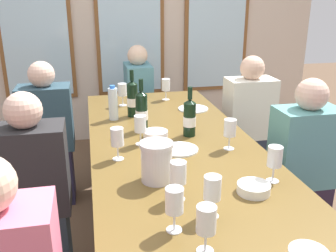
{
  "coord_description": "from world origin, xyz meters",
  "views": [
    {
      "loc": [
        -0.46,
        -1.93,
        1.57
      ],
      "look_at": [
        0.0,
        0.23,
        0.79
      ],
      "focal_mm": 40.54,
      "sensor_mm": 36.0,
      "label": 1
    }
  ],
  "objects_px": {
    "wine_glass_6": "(166,85)",
    "tasting_bowl_2": "(254,188)",
    "seated_person_1": "(248,127)",
    "tasting_bowl_0": "(156,134)",
    "seated_person_6": "(139,106)",
    "water_bottle": "(113,104)",
    "wine_glass_1": "(206,222)",
    "wine_glass_9": "(230,129)",
    "wine_glass_3": "(174,202)",
    "white_plate_0": "(179,149)",
    "wine_glass_8": "(140,125)",
    "wine_glass_0": "(122,90)",
    "wine_glass_4": "(178,174)",
    "seated_person_0": "(48,138)",
    "wine_bottle_2": "(190,118)",
    "wine_bottle_1": "(132,99)",
    "seated_person_5": "(302,171)",
    "seated_person_4": "(35,197)",
    "white_plate_1": "(193,109)",
    "wine_glass_2": "(117,138)",
    "wine_glass_5": "(212,189)",
    "wine_bottle_3": "(142,111)",
    "wine_glass_7": "(275,157)",
    "dining_table": "(176,158)",
    "metal_pitcher": "(157,162)"
  },
  "relations": [
    {
      "from": "seated_person_1",
      "to": "seated_person_6",
      "type": "height_order",
      "value": "same"
    },
    {
      "from": "wine_glass_1",
      "to": "wine_glass_3",
      "type": "distance_m",
      "value": 0.16
    },
    {
      "from": "wine_bottle_3",
      "to": "seated_person_6",
      "type": "height_order",
      "value": "seated_person_6"
    },
    {
      "from": "white_plate_0",
      "to": "seated_person_0",
      "type": "distance_m",
      "value": 1.23
    },
    {
      "from": "wine_glass_5",
      "to": "tasting_bowl_2",
      "type": "bearing_deg",
      "value": 30.31
    },
    {
      "from": "seated_person_4",
      "to": "wine_glass_0",
      "type": "bearing_deg",
      "value": 58.12
    },
    {
      "from": "tasting_bowl_2",
      "to": "seated_person_1",
      "type": "bearing_deg",
      "value": 67.08
    },
    {
      "from": "seated_person_0",
      "to": "seated_person_6",
      "type": "relative_size",
      "value": 1.0
    },
    {
      "from": "wine_bottle_1",
      "to": "water_bottle",
      "type": "relative_size",
      "value": 1.37
    },
    {
      "from": "white_plate_1",
      "to": "seated_person_4",
      "type": "height_order",
      "value": "seated_person_4"
    },
    {
      "from": "white_plate_0",
      "to": "wine_glass_4",
      "type": "bearing_deg",
      "value": -104.15
    },
    {
      "from": "tasting_bowl_2",
      "to": "wine_glass_3",
      "type": "relative_size",
      "value": 0.84
    },
    {
      "from": "wine_glass_4",
      "to": "wine_glass_8",
      "type": "relative_size",
      "value": 1.0
    },
    {
      "from": "wine_glass_8",
      "to": "white_plate_0",
      "type": "bearing_deg",
      "value": -32.81
    },
    {
      "from": "white_plate_0",
      "to": "wine_glass_6",
      "type": "relative_size",
      "value": 1.22
    },
    {
      "from": "seated_person_6",
      "to": "tasting_bowl_0",
      "type": "bearing_deg",
      "value": -93.52
    },
    {
      "from": "seated_person_1",
      "to": "tasting_bowl_0",
      "type": "bearing_deg",
      "value": -144.82
    },
    {
      "from": "tasting_bowl_0",
      "to": "tasting_bowl_2",
      "type": "xyz_separation_m",
      "value": [
        0.3,
        -0.74,
        -0.0
      ]
    },
    {
      "from": "white_plate_0",
      "to": "wine_bottle_2",
      "type": "bearing_deg",
      "value": 61.7
    },
    {
      "from": "wine_bottle_1",
      "to": "wine_glass_3",
      "type": "distance_m",
      "value": 1.4
    },
    {
      "from": "wine_bottle_2",
      "to": "water_bottle",
      "type": "height_order",
      "value": "wine_bottle_2"
    },
    {
      "from": "wine_glass_8",
      "to": "seated_person_0",
      "type": "relative_size",
      "value": 0.16
    },
    {
      "from": "wine_glass_3",
      "to": "wine_glass_4",
      "type": "xyz_separation_m",
      "value": [
        0.07,
        0.21,
        0.0
      ]
    },
    {
      "from": "white_plate_1",
      "to": "tasting_bowl_2",
      "type": "bearing_deg",
      "value": -93.55
    },
    {
      "from": "wine_bottle_3",
      "to": "wine_glass_8",
      "type": "distance_m",
      "value": 0.23
    },
    {
      "from": "wine_glass_7",
      "to": "dining_table",
      "type": "bearing_deg",
      "value": 125.28
    },
    {
      "from": "wine_glass_3",
      "to": "seated_person_6",
      "type": "height_order",
      "value": "seated_person_6"
    },
    {
      "from": "wine_glass_1",
      "to": "wine_glass_2",
      "type": "bearing_deg",
      "value": 105.31
    },
    {
      "from": "tasting_bowl_2",
      "to": "seated_person_6",
      "type": "bearing_deg",
      "value": 95.62
    },
    {
      "from": "wine_bottle_1",
      "to": "seated_person_5",
      "type": "bearing_deg",
      "value": -34.71
    },
    {
      "from": "water_bottle",
      "to": "wine_glass_1",
      "type": "distance_m",
      "value": 1.5
    },
    {
      "from": "wine_glass_0",
      "to": "wine_glass_8",
      "type": "relative_size",
      "value": 1.0
    },
    {
      "from": "tasting_bowl_2",
      "to": "wine_glass_6",
      "type": "bearing_deg",
      "value": 92.48
    },
    {
      "from": "white_plate_0",
      "to": "wine_glass_8",
      "type": "relative_size",
      "value": 1.22
    },
    {
      "from": "tasting_bowl_2",
      "to": "seated_person_1",
      "type": "relative_size",
      "value": 0.13
    },
    {
      "from": "tasting_bowl_2",
      "to": "wine_glass_8",
      "type": "distance_m",
      "value": 0.78
    },
    {
      "from": "wine_bottle_3",
      "to": "wine_glass_7",
      "type": "height_order",
      "value": "wine_bottle_3"
    },
    {
      "from": "metal_pitcher",
      "to": "wine_bottle_2",
      "type": "height_order",
      "value": "wine_bottle_2"
    },
    {
      "from": "wine_glass_7",
      "to": "water_bottle",
      "type": "bearing_deg",
      "value": 121.44
    },
    {
      "from": "wine_glass_6",
      "to": "tasting_bowl_2",
      "type": "bearing_deg",
      "value": -87.52
    },
    {
      "from": "wine_glass_8",
      "to": "wine_glass_2",
      "type": "bearing_deg",
      "value": -128.74
    },
    {
      "from": "wine_glass_9",
      "to": "wine_glass_1",
      "type": "bearing_deg",
      "value": -115.55
    },
    {
      "from": "wine_glass_0",
      "to": "seated_person_1",
      "type": "distance_m",
      "value": 1.06
    },
    {
      "from": "wine_bottle_1",
      "to": "seated_person_0",
      "type": "relative_size",
      "value": 0.3
    },
    {
      "from": "tasting_bowl_2",
      "to": "wine_glass_8",
      "type": "xyz_separation_m",
      "value": [
        -0.4,
        0.66,
        0.1
      ]
    },
    {
      "from": "wine_bottle_2",
      "to": "wine_glass_3",
      "type": "relative_size",
      "value": 1.75
    },
    {
      "from": "white_plate_1",
      "to": "wine_bottle_1",
      "type": "height_order",
      "value": "wine_bottle_1"
    },
    {
      "from": "white_plate_0",
      "to": "seated_person_6",
      "type": "relative_size",
      "value": 0.19
    },
    {
      "from": "wine_glass_2",
      "to": "wine_glass_4",
      "type": "height_order",
      "value": "same"
    },
    {
      "from": "seated_person_4",
      "to": "wine_bottle_2",
      "type": "bearing_deg",
      "value": 11.69
    }
  ]
}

